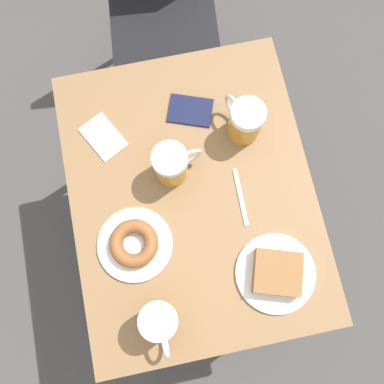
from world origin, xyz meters
name	(u,v)px	position (x,y,z in m)	size (l,w,h in m)	color
ground_plane	(192,230)	(0.00, 0.00, 0.00)	(8.00, 8.00, 0.00)	#474442
table	(192,199)	(0.00, 0.00, 0.63)	(0.68, 0.86, 0.70)	olive
plate_with_cake	(276,273)	(0.17, -0.26, 0.72)	(0.21, 0.21, 0.05)	white
plate_with_donut	(134,244)	(-0.18, -0.11, 0.72)	(0.20, 0.20, 0.05)	white
beer_mug_left	(172,164)	(-0.04, 0.07, 0.77)	(0.14, 0.09, 0.13)	#C68C23
beer_mug_center	(245,121)	(0.18, 0.16, 0.77)	(0.09, 0.13, 0.13)	#C68C23
beer_mug_right	(160,321)	(-0.15, -0.31, 0.77)	(0.09, 0.14, 0.13)	#C68C23
napkin_folded	(103,137)	(-0.22, 0.21, 0.70)	(0.13, 0.15, 0.00)	white
fork	(241,197)	(0.13, -0.04, 0.70)	(0.02, 0.16, 0.00)	silver
passport_near_edge	(190,111)	(0.05, 0.24, 0.70)	(0.15, 0.13, 0.01)	#141938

